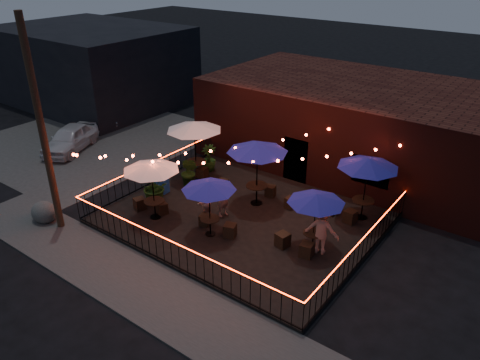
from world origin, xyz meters
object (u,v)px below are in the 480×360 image
(cafe_table_3, at_px, (257,148))
(boulder, at_px, (44,212))
(cafe_table_4, at_px, (316,199))
(cafe_table_0, at_px, (151,167))
(cooler, at_px, (162,184))
(cafe_table_2, at_px, (209,186))
(cafe_table_5, at_px, (368,164))
(cafe_table_1, at_px, (194,127))
(utility_pole, at_px, (42,130))

(cafe_table_3, height_order, boulder, cafe_table_3)
(cafe_table_4, xyz_separation_m, boulder, (-9.56, -4.42, -1.77))
(cafe_table_0, xyz_separation_m, cooler, (-1.32, 1.70, -1.82))
(cafe_table_3, xyz_separation_m, boulder, (-6.08, -5.94, -2.25))
(cafe_table_0, xyz_separation_m, cafe_table_2, (2.54, 0.36, -0.20))
(cafe_table_0, height_order, cafe_table_4, cafe_table_0)
(cafe_table_3, height_order, cafe_table_5, cafe_table_3)
(cafe_table_1, xyz_separation_m, boulder, (-2.48, -6.24, -2.28))
(boulder, bearing_deg, cafe_table_2, 26.27)
(cafe_table_0, relative_size, cafe_table_5, 1.08)
(cafe_table_4, bearing_deg, cafe_table_3, 156.33)
(cafe_table_4, bearing_deg, utility_pole, -153.54)
(utility_pole, distance_m, boulder, 3.72)
(cafe_table_2, height_order, cafe_table_4, cafe_table_2)
(cooler, xyz_separation_m, boulder, (-2.19, -4.33, -0.14))
(cafe_table_0, xyz_separation_m, boulder, (-3.51, -2.62, -1.97))
(cafe_table_3, relative_size, boulder, 2.73)
(utility_pole, relative_size, cafe_table_4, 3.48)
(cafe_table_1, bearing_deg, boulder, -111.63)
(utility_pole, xyz_separation_m, cooler, (1.31, 4.23, -3.47))
(utility_pole, bearing_deg, cafe_table_3, 48.31)
(cafe_table_1, bearing_deg, cafe_table_5, 9.13)
(utility_pole, height_order, cafe_table_2, utility_pole)
(cooler, relative_size, boulder, 0.76)
(cafe_table_1, xyz_separation_m, cafe_table_4, (7.08, -1.83, -0.51))
(cafe_table_1, height_order, cooler, cafe_table_1)
(utility_pole, relative_size, cafe_table_2, 3.50)
(cooler, bearing_deg, cafe_table_2, -23.11)
(cafe_table_4, xyz_separation_m, cafe_table_5, (0.52, 3.05, 0.35))
(cafe_table_3, xyz_separation_m, cooler, (-3.89, -1.62, -2.11))
(cafe_table_0, distance_m, cafe_table_1, 3.78)
(cafe_table_5, distance_m, cooler, 8.71)
(cafe_table_5, bearing_deg, utility_pole, -141.31)
(utility_pole, bearing_deg, boulder, -173.61)
(cafe_table_0, distance_m, cafe_table_2, 2.57)
(cafe_table_1, distance_m, boulder, 7.09)
(cafe_table_0, relative_size, cafe_table_3, 1.02)
(utility_pole, distance_m, cafe_table_2, 6.20)
(cafe_table_0, height_order, cafe_table_5, cafe_table_5)
(cafe_table_5, bearing_deg, cafe_table_4, -99.68)
(cafe_table_2, relative_size, cooler, 3.03)
(cafe_table_4, distance_m, boulder, 10.68)
(cafe_table_2, height_order, cafe_table_5, cafe_table_5)
(cafe_table_2, bearing_deg, cafe_table_4, 22.21)
(utility_pole, height_order, cafe_table_4, utility_pole)
(cafe_table_1, distance_m, cooler, 2.88)
(cafe_table_0, height_order, cafe_table_1, cafe_table_1)
(cafe_table_5, height_order, cooler, cafe_table_5)
(cafe_table_1, relative_size, boulder, 3.10)
(cafe_table_0, relative_size, cafe_table_2, 1.22)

